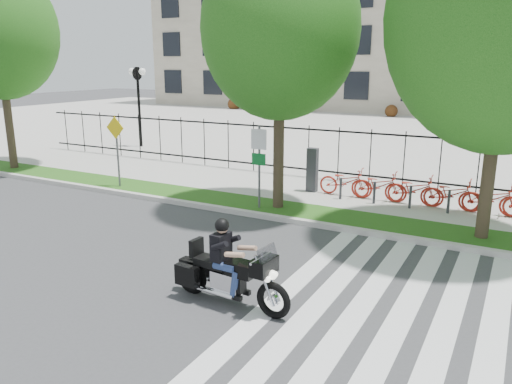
% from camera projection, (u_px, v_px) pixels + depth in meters
% --- Properties ---
extents(ground, '(120.00, 120.00, 0.00)m').
position_uv_depth(ground, '(196.00, 271.00, 10.96)').
color(ground, '#3B3B3E').
rests_on(ground, ground).
extents(curb, '(60.00, 0.20, 0.15)m').
position_uv_depth(curb, '(278.00, 218.00, 14.43)').
color(curb, beige).
rests_on(curb, ground).
extents(grass_verge, '(60.00, 1.50, 0.15)m').
position_uv_depth(grass_verge, '(290.00, 211.00, 15.15)').
color(grass_verge, '#225214').
rests_on(grass_verge, ground).
extents(sidewalk, '(60.00, 3.50, 0.15)m').
position_uv_depth(sidewalk, '(320.00, 193.00, 17.28)').
color(sidewalk, '#ABA8A0').
rests_on(sidewalk, ground).
extents(plaza, '(80.00, 34.00, 0.10)m').
position_uv_depth(plaza, '(420.00, 133.00, 32.21)').
color(plaza, '#ABA8A0').
rests_on(plaza, ground).
extents(crosswalk_stripes, '(5.70, 8.00, 0.01)m').
position_uv_depth(crosswalk_stripes, '(422.00, 323.00, 8.73)').
color(crosswalk_stripes, silver).
rests_on(crosswalk_stripes, ground).
extents(iron_fence, '(30.00, 0.06, 2.00)m').
position_uv_depth(iron_fence, '(338.00, 154.00, 18.50)').
color(iron_fence, black).
rests_on(iron_fence, sidewalk).
extents(office_building, '(60.00, 21.90, 20.15)m').
position_uv_depth(office_building, '(471.00, 2.00, 46.66)').
color(office_building, '#9F9480').
rests_on(office_building, ground).
extents(lamp_post_left, '(1.06, 0.70, 4.25)m').
position_uv_depth(lamp_post_left, '(138.00, 87.00, 25.91)').
color(lamp_post_left, black).
rests_on(lamp_post_left, ground).
extents(street_tree_1, '(4.50, 4.50, 7.82)m').
position_uv_depth(street_tree_1, '(280.00, 29.00, 14.01)').
color(street_tree_1, '#372B1E').
rests_on(street_tree_1, grass_verge).
extents(street_tree_2, '(5.50, 5.50, 8.47)m').
position_uv_depth(street_tree_2, '(507.00, 17.00, 11.34)').
color(street_tree_2, '#372B1E').
rests_on(street_tree_2, grass_verge).
extents(bike_share_station, '(8.88, 0.85, 1.50)m').
position_uv_depth(bike_share_station, '(449.00, 193.00, 14.98)').
color(bike_share_station, '#2D2D33').
rests_on(bike_share_station, sidewalk).
extents(sign_pole_regulatory, '(0.50, 0.09, 2.50)m').
position_uv_depth(sign_pole_regulatory, '(259.00, 156.00, 14.82)').
color(sign_pole_regulatory, '#59595B').
rests_on(sign_pole_regulatory, grass_verge).
extents(sign_pole_warning, '(0.78, 0.09, 2.49)m').
position_uv_depth(sign_pole_warning, '(117.00, 142.00, 17.45)').
color(sign_pole_warning, '#59595B').
rests_on(sign_pole_warning, grass_verge).
extents(motorcycle_rider, '(2.61, 0.81, 2.01)m').
position_uv_depth(motorcycle_rider, '(229.00, 271.00, 9.29)').
color(motorcycle_rider, black).
rests_on(motorcycle_rider, ground).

